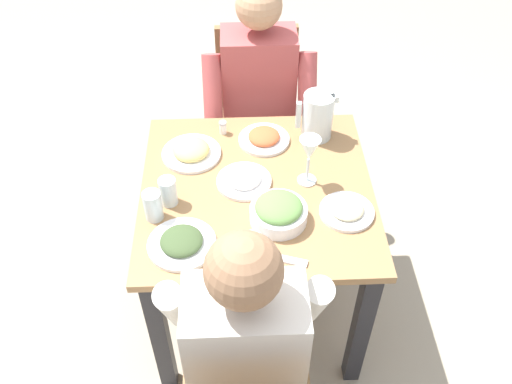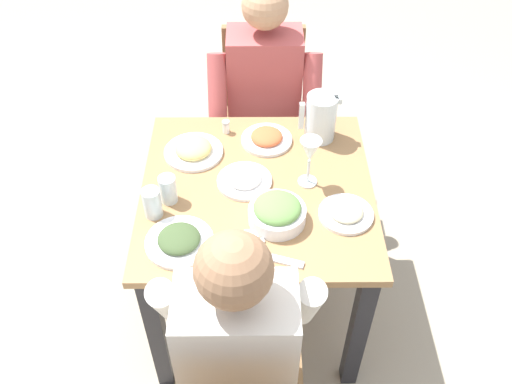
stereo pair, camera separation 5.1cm
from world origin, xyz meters
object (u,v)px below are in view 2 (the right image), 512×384
diner_far (239,334)px  wine_glass (310,153)px  plate_beans (346,213)px  water_glass_far_left (249,248)px  plate_dolmas (179,240)px  water_glass_center (217,257)px  plate_fries (193,150)px  diner_near (264,110)px  salad_bowl (277,212)px  plate_yoghurt (244,179)px  water_glass_by_pitcher (152,203)px  water_pitcher (321,117)px  plate_rice_curry (267,138)px  salt_shaker (226,127)px  chair_near (263,109)px  water_glass_near_left (168,189)px  dining_table (257,212)px

diner_far → wine_glass: 0.67m
plate_beans → water_glass_far_left: 0.38m
plate_dolmas → water_glass_center: bearing=143.4°
plate_fries → water_glass_center: 0.56m
diner_near → plate_beans: bearing=110.9°
salad_bowl → plate_yoghurt: (0.11, -0.19, -0.03)m
plate_fries → wine_glass: (-0.43, 0.16, 0.12)m
plate_fries → water_glass_by_pitcher: bearing=70.6°
water_pitcher → plate_rice_curry: size_ratio=0.95×
plate_fries → salt_shaker: bearing=-132.9°
chair_near → diner_far: 1.33m
plate_rice_curry → water_glass_by_pitcher: size_ratio=1.80×
water_pitcher → plate_beans: size_ratio=1.01×
plate_yoghurt → plate_dolmas: 0.36m
water_pitcher → plate_rice_curry: (0.21, 0.03, -0.08)m
salad_bowl → chair_near: bearing=-88.1°
water_glass_center → wine_glass: wine_glass is taller
diner_far → plate_beans: size_ratio=6.29×
diner_near → water_glass_center: bearing=79.9°
diner_far → plate_fries: (0.18, -0.75, 0.08)m
chair_near → water_pitcher: size_ratio=4.69×
plate_yoghurt → chair_near: bearing=-96.3°
plate_beans → water_glass_far_left: (0.33, 0.19, 0.04)m
plate_dolmas → water_glass_near_left: size_ratio=2.13×
diner_far → salad_bowl: 0.43m
plate_fries → plate_rice_curry: size_ratio=1.13×
water_pitcher → wine_glass: 0.27m
water_glass_by_pitcher → salt_shaker: 0.51m
chair_near → salt_shaker: (0.16, 0.44, 0.24)m
chair_near → wine_glass: (-0.15, 0.74, 0.35)m
water_glass_by_pitcher → plate_dolmas: bearing=127.1°
dining_table → diner_near: (-0.04, -0.56, 0.07)m
salt_shaker → plate_fries: bearing=47.1°
water_glass_far_left → plate_yoghurt: bearing=-87.3°
plate_yoghurt → wine_glass: wine_glass is taller
water_glass_by_pitcher → water_glass_center: 0.32m
chair_near → salad_bowl: 0.96m
salad_bowl → water_glass_center: same height
dining_table → salt_shaker: size_ratio=15.50×
diner_far → salt_shaker: (0.06, -0.88, 0.09)m
dining_table → plate_dolmas: 0.39m
diner_near → diner_far: size_ratio=1.00×
plate_beans → water_glass_center: size_ratio=2.05×
chair_near → plate_fries: 0.68m
water_glass_near_left → plate_beans: bearing=172.7°
dining_table → water_glass_far_left: water_glass_far_left is taller
plate_beans → plate_dolmas: bearing=12.2°
water_pitcher → water_glass_center: water_pitcher is taller
plate_rice_curry → salt_shaker: size_ratio=3.71×
diner_near → plate_fries: 0.47m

